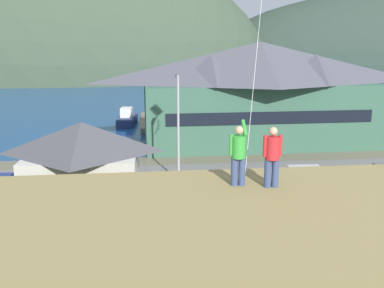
{
  "coord_description": "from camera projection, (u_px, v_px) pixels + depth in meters",
  "views": [
    {
      "loc": [
        -4.6,
        -18.98,
        9.92
      ],
      "look_at": [
        -1.54,
        9.0,
        3.23
      ],
      "focal_mm": 40.54,
      "sensor_mm": 36.0,
      "label": 1
    }
  ],
  "objects": [
    {
      "name": "ground_plane",
      "position": [
        243.0,
        250.0,
        21.14
      ],
      "size": [
        600.0,
        600.0,
        0.0
      ],
      "primitive_type": "plane",
      "color": "#66604C"
    },
    {
      "name": "parking_lot_pad",
      "position": [
        225.0,
        210.0,
        25.96
      ],
      "size": [
        40.0,
        20.0,
        0.1
      ],
      "primitive_type": "cube",
      "color": "slate",
      "rests_on": "ground"
    },
    {
      "name": "bay_water",
      "position": [
        170.0,
        97.0,
        79.16
      ],
      "size": [
        360.0,
        84.0,
        0.03
      ],
      "primitive_type": "cube",
      "color": "navy",
      "rests_on": "ground"
    },
    {
      "name": "far_hill_east_peak",
      "position": [
        67.0,
        75.0,
        129.45
      ],
      "size": [
        121.73,
        74.57,
        73.61
      ],
      "primitive_type": "ellipsoid",
      "color": "#3D4C38",
      "rests_on": "ground"
    },
    {
      "name": "far_hill_center_saddle",
      "position": [
        112.0,
        74.0,
        135.92
      ],
      "size": [
        91.13,
        74.57,
        52.91
      ],
      "primitive_type": "ellipsoid",
      "color": "#334733",
      "rests_on": "ground"
    },
    {
      "name": "harbor_lodge",
      "position": [
        259.0,
        91.0,
        41.83
      ],
      "size": [
        23.5,
        9.7,
        9.89
      ],
      "color": "#38604C",
      "rests_on": "ground"
    },
    {
      "name": "storage_shed_near_lot",
      "position": [
        84.0,
        166.0,
        25.38
      ],
      "size": [
        6.94,
        5.87,
        5.42
      ],
      "color": "beige",
      "rests_on": "ground"
    },
    {
      "name": "wharf_dock",
      "position": [
        154.0,
        122.0,
        52.52
      ],
      "size": [
        3.2,
        11.27,
        0.7
      ],
      "color": "#70604C",
      "rests_on": "ground"
    },
    {
      "name": "moored_boat_wharfside",
      "position": [
        127.0,
        119.0,
        52.63
      ],
      "size": [
        2.46,
        5.97,
        2.16
      ],
      "color": "navy",
      "rests_on": "ground"
    },
    {
      "name": "parked_car_back_row_right",
      "position": [
        9.0,
        235.0,
        20.36
      ],
      "size": [
        4.2,
        2.06,
        1.82
      ],
      "color": "#236633",
      "rests_on": "parking_lot_pad"
    },
    {
      "name": "parked_car_front_row_red",
      "position": [
        307.0,
        180.0,
        28.31
      ],
      "size": [
        4.27,
        2.18,
        1.82
      ],
      "color": "silver",
      "rests_on": "parking_lot_pad"
    },
    {
      "name": "parked_car_corner_spot",
      "position": [
        197.0,
        227.0,
        21.15
      ],
      "size": [
        4.31,
        2.27,
        1.82
      ],
      "color": "red",
      "rests_on": "parking_lot_pad"
    },
    {
      "name": "parking_light_pole",
      "position": [
        178.0,
        122.0,
        30.06
      ],
      "size": [
        0.24,
        0.78,
        7.61
      ],
      "color": "#ADADB2",
      "rests_on": "parking_lot_pad"
    },
    {
      "name": "person_kite_flyer",
      "position": [
        239.0,
        153.0,
        12.28
      ],
      "size": [
        0.53,
        0.65,
        1.86
      ],
      "color": "#384770",
      "rests_on": "grassy_hill_foreground"
    },
    {
      "name": "person_companion",
      "position": [
        272.0,
        155.0,
        12.14
      ],
      "size": [
        0.55,
        0.4,
        1.74
      ],
      "color": "#384770",
      "rests_on": "grassy_hill_foreground"
    }
  ]
}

